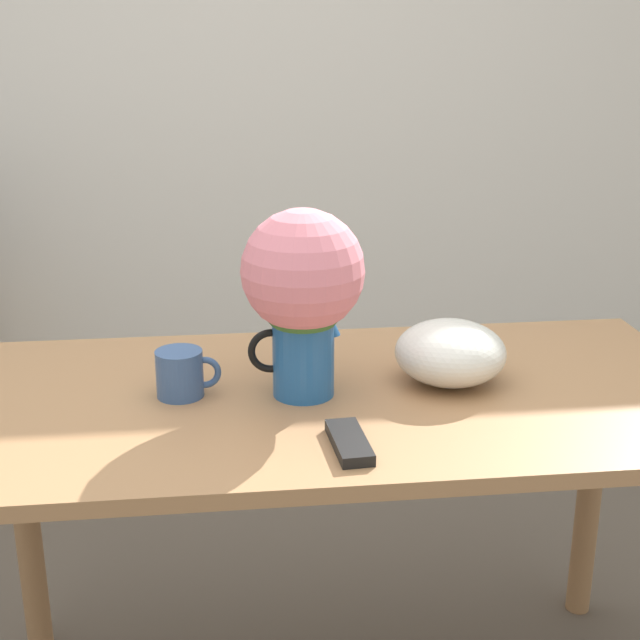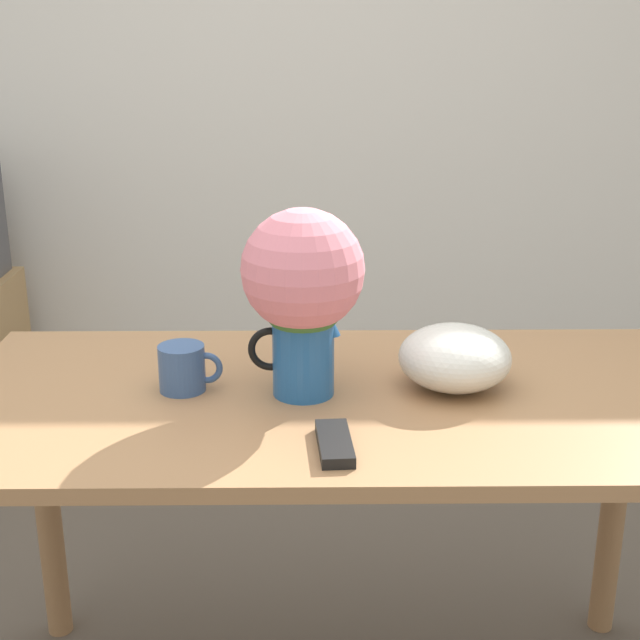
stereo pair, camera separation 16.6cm
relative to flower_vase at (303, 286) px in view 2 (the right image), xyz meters
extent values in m
cube|color=silver|center=(-0.14, 1.88, 0.31)|extent=(8.00, 0.05, 2.60)
cube|color=#A3754C|center=(0.06, 0.00, -0.23)|extent=(1.48, 0.73, 0.03)
cylinder|color=#A3754C|center=(-0.62, 0.31, -0.62)|extent=(0.06, 0.06, 0.75)
cylinder|color=#A3754C|center=(0.75, 0.31, -0.62)|extent=(0.06, 0.06, 0.75)
cylinder|color=#235B9E|center=(0.00, 0.00, -0.13)|extent=(0.12, 0.12, 0.17)
cone|color=#235B9E|center=(0.05, 0.00, -0.07)|extent=(0.04, 0.04, 0.04)
torus|color=black|center=(-0.06, 0.00, -0.12)|extent=(0.09, 0.01, 0.09)
sphere|color=#3D7033|center=(0.00, 0.00, -0.01)|extent=(0.17, 0.17, 0.17)
sphere|color=pink|center=(0.00, 0.00, 0.03)|extent=(0.23, 0.23, 0.23)
cylinder|color=#385689|center=(-0.23, 0.02, -0.17)|extent=(0.09, 0.09, 0.09)
torus|color=#385689|center=(-0.19, 0.02, -0.17)|extent=(0.06, 0.01, 0.06)
ellipsoid|color=silver|center=(0.29, 0.03, -0.15)|extent=(0.22, 0.22, 0.12)
cube|color=black|center=(0.05, -0.24, -0.21)|extent=(0.07, 0.15, 0.02)
camera|label=1|loc=(-0.15, -1.57, 0.46)|focal=50.00mm
camera|label=2|loc=(0.01, -1.58, 0.46)|focal=50.00mm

